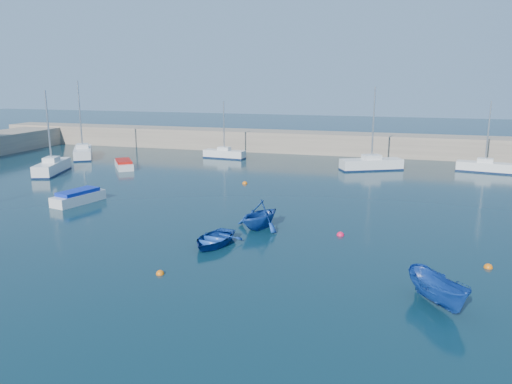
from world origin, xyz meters
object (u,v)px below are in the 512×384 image
(sailboat_4, at_px, (83,152))
(sailboat_7, at_px, (485,167))
(sailboat_6, at_px, (371,164))
(motorboat_2, at_px, (124,164))
(dinghy_left, at_px, (260,215))
(motorboat_1, at_px, (78,197))
(dinghy_center, at_px, (213,239))
(sailboat_3, at_px, (52,167))
(sailboat_5, at_px, (224,154))
(dinghy_right, at_px, (438,291))

(sailboat_4, height_order, sailboat_7, sailboat_4)
(sailboat_6, bearing_deg, sailboat_4, 65.25)
(motorboat_2, relative_size, dinghy_left, 1.27)
(sailboat_4, distance_m, motorboat_1, 23.75)
(dinghy_center, distance_m, dinghy_left, 4.32)
(sailboat_3, distance_m, sailboat_4, 10.37)
(sailboat_3, height_order, sailboat_5, sailboat_3)
(sailboat_7, xyz_separation_m, dinghy_right, (-6.40, -34.08, 0.14))
(sailboat_5, distance_m, motorboat_2, 12.39)
(sailboat_6, bearing_deg, dinghy_center, 138.25)
(sailboat_6, xyz_separation_m, dinghy_left, (-5.51, -23.44, 0.29))
(sailboat_7, distance_m, motorboat_2, 37.81)
(sailboat_6, distance_m, dinghy_center, 28.31)
(sailboat_7, bearing_deg, sailboat_6, 110.42)
(sailboat_5, relative_size, sailboat_6, 0.79)
(sailboat_7, bearing_deg, sailboat_5, 98.52)
(sailboat_4, height_order, dinghy_left, sailboat_4)
(dinghy_left, bearing_deg, sailboat_5, 137.06)
(sailboat_3, bearing_deg, sailboat_7, -0.22)
(sailboat_4, relative_size, sailboat_6, 1.06)
(dinghy_center, bearing_deg, sailboat_7, 65.71)
(sailboat_6, distance_m, motorboat_1, 29.60)
(motorboat_1, xyz_separation_m, dinghy_center, (13.69, -6.37, -0.11))
(dinghy_center, bearing_deg, sailboat_3, 153.60)
(sailboat_7, relative_size, dinghy_left, 2.06)
(sailboat_3, xyz_separation_m, dinghy_center, (23.79, -16.15, -0.29))
(sailboat_3, bearing_deg, motorboat_2, 23.09)
(sailboat_4, distance_m, dinghy_right, 49.69)
(sailboat_3, xyz_separation_m, dinghy_left, (25.43, -12.19, 0.26))
(sailboat_7, xyz_separation_m, motorboat_2, (-36.81, -8.62, -0.14))
(sailboat_4, height_order, sailboat_5, sailboat_4)
(sailboat_5, xyz_separation_m, dinghy_right, (22.40, -34.91, 0.16))
(motorboat_1, relative_size, motorboat_2, 1.00)
(sailboat_4, bearing_deg, motorboat_1, -89.24)
(dinghy_left, bearing_deg, sailboat_7, 79.15)
(sailboat_4, height_order, motorboat_1, sailboat_4)
(dinghy_right, bearing_deg, dinghy_center, 126.16)
(sailboat_5, bearing_deg, sailboat_4, 109.69)
(sailboat_7, bearing_deg, dinghy_center, 158.09)
(sailboat_5, relative_size, dinghy_left, 1.92)
(sailboat_3, distance_m, dinghy_left, 28.20)
(sailboat_7, height_order, dinghy_right, sailboat_7)
(sailboat_4, relative_size, dinghy_left, 2.59)
(motorboat_2, xyz_separation_m, dinghy_center, (18.37, -20.82, -0.05))
(dinghy_center, bearing_deg, sailboat_5, 116.66)
(sailboat_5, distance_m, sailboat_6, 17.74)
(sailboat_5, bearing_deg, dinghy_left, -150.13)
(sailboat_4, bearing_deg, dinghy_center, -77.39)
(sailboat_7, bearing_deg, motorboat_1, 135.83)
(sailboat_5, bearing_deg, sailboat_3, 141.77)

